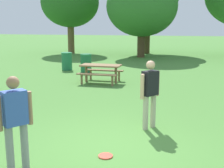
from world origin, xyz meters
TOP-DOWN VIEW (x-y plane):
  - ground_plane at (0.00, 0.00)m, footprint 120.00×120.00m
  - person_thrower at (-1.33, -1.29)m, footprint 0.40×0.51m
  - person_catcher at (0.61, 1.31)m, footprint 0.40×0.51m
  - frisbee at (-0.01, -0.44)m, footprint 0.28×0.28m
  - picnic_table_near at (-2.06, 6.46)m, footprint 1.73×1.46m
  - trash_can_beside_table at (-3.54, 8.85)m, footprint 0.59×0.59m
  - trash_can_further_along at (-4.82, 9.38)m, footprint 0.59×0.59m
  - tree_tall_left at (-8.11, 18.36)m, footprint 4.85×4.85m
  - tree_broad_center at (-1.79, 16.59)m, footprint 5.22×5.22m

SIDE VIEW (x-z plane):
  - ground_plane at x=0.00m, z-range 0.00..0.00m
  - frisbee at x=-0.01m, z-range 0.00..0.03m
  - trash_can_beside_table at x=-3.54m, z-range 0.00..0.96m
  - trash_can_further_along at x=-4.82m, z-range 0.00..0.96m
  - picnic_table_near at x=-2.06m, z-range 0.18..0.95m
  - person_thrower at x=-1.33m, z-range 0.12..1.76m
  - person_catcher at x=0.61m, z-range 0.12..1.76m
  - tree_broad_center at x=-1.79m, z-range 0.76..6.74m
  - tree_tall_left at x=-8.11m, z-range 1.07..7.39m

